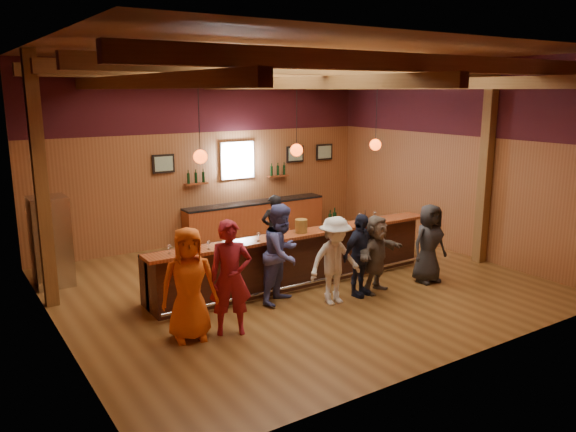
{
  "coord_description": "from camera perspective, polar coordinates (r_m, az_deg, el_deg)",
  "views": [
    {
      "loc": [
        -5.99,
        -8.92,
        3.82
      ],
      "look_at": [
        0.0,
        0.3,
        1.35
      ],
      "focal_mm": 35.0,
      "sensor_mm": 36.0,
      "label": 1
    }
  ],
  "objects": [
    {
      "name": "glass_e",
      "position": [
        10.57,
        -1.11,
        -1.52
      ],
      "size": [
        0.07,
        0.07,
        0.17
      ],
      "color": "silver",
      "rests_on": "bar_counter"
    },
    {
      "name": "customer_redvest",
      "position": [
        8.94,
        -5.85,
        -6.27
      ],
      "size": [
        0.8,
        0.68,
        1.86
      ],
      "primitive_type": "imported",
      "rotation": [
        0.0,
        0.0,
        -0.42
      ],
      "color": "maroon",
      "rests_on": "ground"
    },
    {
      "name": "glass_g",
      "position": [
        11.85,
        7.35,
        0.05
      ],
      "size": [
        0.09,
        0.09,
        0.2
      ],
      "color": "silver",
      "rests_on": "bar_counter"
    },
    {
      "name": "customer_navy",
      "position": [
        10.64,
        7.29,
        -3.97
      ],
      "size": [
        0.99,
        0.59,
        1.58
      ],
      "primitive_type": "imported",
      "rotation": [
        0.0,
        0.0,
        0.24
      ],
      "color": "#191D32",
      "rests_on": "ground"
    },
    {
      "name": "customer_dark",
      "position": [
        11.65,
        14.13,
        -2.72
      ],
      "size": [
        0.82,
        0.56,
        1.61
      ],
      "primitive_type": "imported",
      "rotation": [
        0.0,
        0.0,
        -0.06
      ],
      "color": "#232326",
      "rests_on": "ground"
    },
    {
      "name": "back_bar_cabinet",
      "position": [
        14.92,
        -3.3,
        -0.32
      ],
      "size": [
        4.0,
        0.52,
        0.95
      ],
      "color": "maroon",
      "rests_on": "ground"
    },
    {
      "name": "bartender",
      "position": [
        12.41,
        -1.4,
        -1.45
      ],
      "size": [
        0.66,
        0.52,
        1.59
      ],
      "primitive_type": "imported",
      "rotation": [
        0.0,
        0.0,
        2.88
      ],
      "color": "black",
      "rests_on": "ground"
    },
    {
      "name": "bottle_b",
      "position": [
        11.46,
        4.74,
        -0.3
      ],
      "size": [
        0.08,
        0.08,
        0.38
      ],
      "color": "black",
      "rests_on": "bar_counter"
    },
    {
      "name": "customer_denim",
      "position": [
        10.21,
        -0.61,
        -3.83
      ],
      "size": [
        1.12,
        1.03,
        1.84
      ],
      "primitive_type": "imported",
      "rotation": [
        0.0,
        0.0,
        0.49
      ],
      "color": "#4B5397",
      "rests_on": "ground"
    },
    {
      "name": "room",
      "position": [
        10.81,
        0.71,
        9.44
      ],
      "size": [
        9.04,
        9.0,
        4.52
      ],
      "color": "brown",
      "rests_on": "ground"
    },
    {
      "name": "glass_f",
      "position": [
        11.41,
        5.69,
        -0.47
      ],
      "size": [
        0.08,
        0.08,
        0.18
      ],
      "color": "silver",
      "rests_on": "bar_counter"
    },
    {
      "name": "customer_white",
      "position": [
        10.19,
        4.79,
        -4.55
      ],
      "size": [
        1.09,
        0.67,
        1.63
      ],
      "primitive_type": "imported",
      "rotation": [
        0.0,
        0.0,
        -0.06
      ],
      "color": "silver",
      "rests_on": "ground"
    },
    {
      "name": "glass_b",
      "position": [
        9.87,
        -8.08,
        -2.72
      ],
      "size": [
        0.07,
        0.07,
        0.16
      ],
      "color": "silver",
      "rests_on": "bar_counter"
    },
    {
      "name": "pendant_lights",
      "position": [
        10.8,
        0.87,
        6.75
      ],
      "size": [
        4.24,
        0.24,
        1.37
      ],
      "color": "black",
      "rests_on": "room"
    },
    {
      "name": "framed_pictures",
      "position": [
        15.06,
        -2.24,
        6.09
      ],
      "size": [
        5.35,
        0.05,
        0.45
      ],
      "color": "black",
      "rests_on": "room"
    },
    {
      "name": "wine_shelves",
      "position": [
        14.65,
        -5.02,
        3.97
      ],
      "size": [
        3.0,
        0.18,
        0.3
      ],
      "color": "maroon",
      "rests_on": "room"
    },
    {
      "name": "ice_bucket",
      "position": [
        10.9,
        1.35,
        -1.02
      ],
      "size": [
        0.24,
        0.24,
        0.26
      ],
      "primitive_type": "cylinder",
      "color": "brown",
      "rests_on": "bar_counter"
    },
    {
      "name": "bottle_a",
      "position": [
        11.5,
        4.29,
        -0.35
      ],
      "size": [
        0.07,
        0.07,
        0.33
      ],
      "color": "black",
      "rests_on": "bar_counter"
    },
    {
      "name": "glass_h",
      "position": [
        12.11,
        8.8,
        0.24
      ],
      "size": [
        0.08,
        0.08,
        0.19
      ],
      "color": "silver",
      "rests_on": "bar_counter"
    },
    {
      "name": "glass_d",
      "position": [
        10.3,
        -3.02,
        -1.9
      ],
      "size": [
        0.08,
        0.08,
        0.17
      ],
      "color": "silver",
      "rests_on": "bar_counter"
    },
    {
      "name": "bar_counter",
      "position": [
        11.37,
        0.48,
        -4.21
      ],
      "size": [
        6.3,
        1.07,
        1.11
      ],
      "color": "black",
      "rests_on": "ground"
    },
    {
      "name": "glass_c",
      "position": [
        10.14,
        -6.37,
        -2.23
      ],
      "size": [
        0.07,
        0.07,
        0.17
      ],
      "color": "silver",
      "rests_on": "bar_counter"
    },
    {
      "name": "customer_brown",
      "position": [
        10.89,
        8.93,
        -3.82
      ],
      "size": [
        1.48,
        0.85,
        1.52
      ],
      "primitive_type": "imported",
      "rotation": [
        0.0,
        0.0,
        0.3
      ],
      "color": "#61574E",
      "rests_on": "ground"
    },
    {
      "name": "glass_a",
      "position": [
        9.7,
        -11.97,
        -3.12
      ],
      "size": [
        0.07,
        0.07,
        0.16
      ],
      "color": "silver",
      "rests_on": "bar_counter"
    },
    {
      "name": "window",
      "position": [
        14.65,
        -5.18,
        5.67
      ],
      "size": [
        0.95,
        0.09,
        0.95
      ],
      "color": "silver",
      "rests_on": "room"
    },
    {
      "name": "stainless_fridge",
      "position": [
        12.03,
        -22.97,
        -2.41
      ],
      "size": [
        0.7,
        0.7,
        1.8
      ],
      "primitive_type": "cube",
      "color": "silver",
      "rests_on": "ground"
    },
    {
      "name": "customer_orange",
      "position": [
        8.85,
        -10.04,
        -6.82
      ],
      "size": [
        0.99,
        0.76,
        1.79
      ],
      "primitive_type": "imported",
      "rotation": [
        0.0,
        0.0,
        -0.23
      ],
      "color": "#E25C15",
      "rests_on": "ground"
    }
  ]
}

